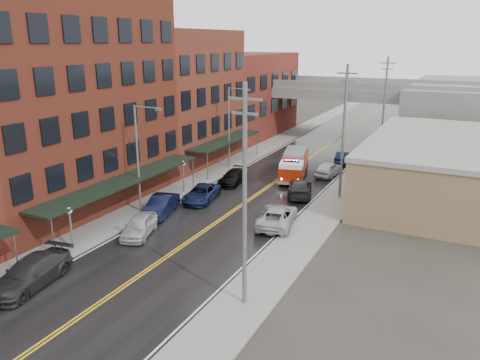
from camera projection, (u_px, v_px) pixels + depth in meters
The scene contains 30 objects.
road at pixel (245, 203), 41.56m from camera, with size 11.00×160.00×0.02m, color black.
sidewalk_left at pixel (176, 191), 44.64m from camera, with size 3.00×160.00×0.15m, color slate.
sidewalk_right at pixel (325, 215), 38.44m from camera, with size 3.00×160.00×0.15m, color slate.
curb_left at pixel (191, 193), 43.94m from camera, with size 0.30×160.00×0.15m, color gray.
curb_right at pixel (306, 212), 39.14m from camera, with size 0.30×160.00×0.15m, color gray.
brick_building_b at pixel (64, 102), 38.60m from camera, with size 9.00×20.00×18.00m, color #501C15.
brick_building_c at pixel (181, 98), 54.06m from camera, with size 9.00×15.00×15.00m, color brown.
brick_building_far at pixel (246, 95), 69.52m from camera, with size 9.00×20.00×12.00m, color maroon.
tan_building at pixel (450, 170), 42.64m from camera, with size 14.00×22.00×5.00m, color olive.
right_far_block at pixel (478, 112), 67.11m from camera, with size 18.00×30.00×8.00m, color slate.
awning_1 at pixel (124, 180), 37.87m from camera, with size 2.60×18.00×3.09m.
awning_2 at pixel (226, 141), 52.89m from camera, with size 2.60×13.00×3.09m.
globe_lamp_1 at pixel (70, 219), 31.59m from camera, with size 0.44×0.44×3.12m.
globe_lamp_2 at pixel (183, 169), 43.61m from camera, with size 0.44×0.44×3.12m.
street_lamp_1 at pixel (140, 153), 37.70m from camera, with size 2.64×0.22×9.00m.
street_lamp_2 at pixel (231, 123), 51.43m from camera, with size 2.64×0.22×9.00m.
utility_pole_0 at pixel (245, 196), 23.81m from camera, with size 1.80×0.24×12.00m.
utility_pole_1 at pixel (344, 130), 40.98m from camera, with size 1.80×0.24×12.00m.
utility_pole_2 at pixel (384, 104), 58.15m from camera, with size 1.80×0.24×12.00m.
overpass at pixel (341, 97), 67.31m from camera, with size 40.00×10.00×7.50m.
fire_truck at pixel (294, 164), 48.72m from camera, with size 4.34×7.80×2.72m.
parked_car_left_3 at pixel (30, 273), 27.37m from camera, with size 2.31×5.68×1.65m, color #262729.
parked_car_left_4 at pixel (139, 226), 34.50m from camera, with size 1.78×4.44×1.51m, color #B8B8B8.
parked_car_left_5 at pixel (161, 205), 38.63m from camera, with size 1.67×4.80×1.58m, color black.
parked_car_left_6 at pixel (201, 194), 41.93m from camera, with size 2.30×4.99×1.39m, color #111B42.
parked_car_left_7 at pixel (233, 177), 47.01m from camera, with size 1.89×4.66×1.35m, color black.
parked_car_right_0 at pixel (277, 216), 36.32m from camera, with size 2.61×5.65×1.57m, color #A4A7AC.
parked_car_right_1 at pixel (300, 188), 43.39m from camera, with size 2.14×5.26×1.53m, color #252427.
parked_car_right_2 at pixel (329, 169), 49.67m from camera, with size 1.82×4.52×1.54m, color silver.
parked_car_right_3 at pixel (344, 157), 54.82m from camera, with size 1.50×4.29×1.41m, color black.
Camera 1 is at (16.99, -5.34, 13.93)m, focal length 35.00 mm.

